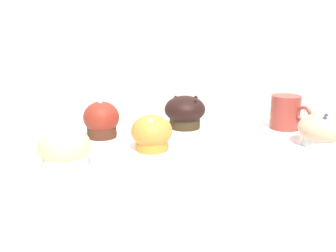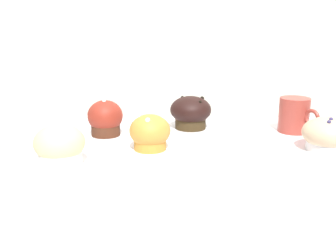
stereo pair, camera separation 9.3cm
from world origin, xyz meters
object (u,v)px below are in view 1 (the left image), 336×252
Objects in this scene: muffin_back_right at (185,112)px; muffin_front_right at (152,134)px; coffee_cup at (286,111)px; muffin_front_center at (323,131)px; muffin_front_left at (101,120)px; serving_plate at (302,167)px; muffin_back_left at (65,149)px.

muffin_back_right is 0.21m from muffin_front_right.
muffin_front_center is at bearing -78.11° from coffee_cup.
muffin_front_left is at bearing -174.24° from coffee_cup.
muffin_back_right is 0.23m from muffin_front_left.
muffin_front_right is (0.12, -0.11, -0.01)m from muffin_front_left.
muffin_front_left is 0.53× the size of serving_plate.
serving_plate is (-0.11, -0.15, -0.03)m from muffin_front_center.
muffin_back_right is at bearing 174.26° from coffee_cup.
muffin_front_right is 0.33m from serving_plate.
serving_plate is (-0.07, -0.30, -0.04)m from coffee_cup.
muffin_back_left is 1.09× the size of muffin_front_left.
muffin_front_left reaches higher than muffin_front_center.
muffin_back_right is 0.62× the size of serving_plate.
muffin_back_left is at bearing -132.56° from muffin_back_right.
muffin_front_right is (-0.10, -0.19, -0.01)m from muffin_back_right.
muffin_front_left is 0.49m from coffee_cup.
muffin_back_right is at bearing 62.96° from muffin_front_right.
muffin_front_left reaches higher than muffin_back_right.
serving_plate is at bearing -103.66° from coffee_cup.
muffin_front_center is at bearing 53.89° from serving_plate.
muffin_back_left is at bearing 175.82° from serving_plate.
muffin_front_left is 0.88× the size of coffee_cup.
serving_plate is (0.47, -0.03, -0.03)m from muffin_back_left.
muffin_front_right reaches higher than muffin_front_center.
muffin_back_right is at bearing 121.22° from serving_plate.
coffee_cup is at bearing 26.20° from muffin_back_left.
muffin_front_center is 1.03× the size of coffee_cup.
muffin_front_center is at bearing 10.92° from muffin_back_left.
muffin_back_left is 0.40m from muffin_back_right.
muffin_back_left reaches higher than muffin_front_right.
muffin_front_left is at bearing 148.97° from serving_plate.
muffin_back_right is 0.27m from coffee_cup.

